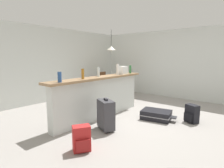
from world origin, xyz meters
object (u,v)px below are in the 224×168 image
(bottle_clear, at_px, (99,72))
(suitcase_flat_black, at_px, (156,115))
(bottle_amber, at_px, (83,74))
(bottle_green, at_px, (130,69))
(suitcase_upright_charcoal, at_px, (106,114))
(grocery_bag, at_px, (123,70))
(bottle_blue, at_px, (60,77))
(dining_chair_far_side, at_px, (100,82))
(dining_table, at_px, (109,80))
(dining_chair_near_partition, at_px, (121,85))
(backpack_red, at_px, (82,139))
(bottle_white, at_px, (118,69))
(backpack_black, at_px, (192,114))
(pendant_lamp, at_px, (111,48))

(bottle_clear, bearing_deg, suitcase_flat_black, -55.66)
(bottle_amber, bearing_deg, bottle_green, -0.86)
(suitcase_upright_charcoal, bearing_deg, grocery_bag, 22.73)
(bottle_blue, xyz_separation_m, dining_chair_far_side, (3.22, 1.99, -0.62))
(bottle_blue, height_order, bottle_clear, bottle_clear)
(grocery_bag, bearing_deg, suitcase_flat_black, -94.55)
(grocery_bag, height_order, dining_table, grocery_bag)
(dining_chair_near_partition, bearing_deg, dining_table, 85.75)
(grocery_bag, xyz_separation_m, backpack_red, (-2.26, -0.85, -0.94))
(bottle_blue, bearing_deg, dining_chair_near_partition, 16.15)
(backpack_red, bearing_deg, bottle_white, 22.79)
(dining_table, distance_m, backpack_red, 4.10)
(backpack_black, height_order, suitcase_upright_charcoal, suitcase_upright_charcoal)
(pendant_lamp, bearing_deg, bottle_amber, -152.10)
(bottle_white, height_order, pendant_lamp, pendant_lamp)
(bottle_amber, distance_m, dining_chair_near_partition, 2.74)
(bottle_amber, bearing_deg, bottle_blue, -174.51)
(dining_chair_near_partition, xyz_separation_m, suitcase_flat_black, (-1.16, -1.96, -0.41))
(grocery_bag, height_order, suitcase_flat_black, grocery_bag)
(bottle_blue, xyz_separation_m, backpack_red, (-0.18, -0.80, -0.93))
(dining_chair_near_partition, xyz_separation_m, backpack_red, (-3.33, -1.71, -0.31))
(bottle_clear, relative_size, pendant_lamp, 0.29)
(bottle_amber, relative_size, dining_chair_far_side, 0.24)
(bottle_amber, bearing_deg, pendant_lamp, 27.90)
(bottle_clear, bearing_deg, dining_chair_near_partition, 21.84)
(bottle_blue, bearing_deg, backpack_black, -37.52)
(bottle_white, bearing_deg, suitcase_upright_charcoal, -153.02)
(dining_chair_near_partition, xyz_separation_m, dining_chair_far_side, (0.07, 1.08, 0.00))
(bottle_clear, xyz_separation_m, suitcase_upright_charcoal, (-0.47, -0.65, -0.82))
(bottle_green, distance_m, backpack_black, 2.05)
(dining_table, height_order, dining_chair_far_side, dining_chair_far_side)
(bottle_amber, xyz_separation_m, backpack_red, (-0.81, -0.86, -0.95))
(suitcase_upright_charcoal, bearing_deg, bottle_amber, 99.22)
(bottle_blue, height_order, suitcase_flat_black, bottle_blue)
(bottle_blue, distance_m, bottle_green, 2.43)
(bottle_clear, height_order, suitcase_flat_black, bottle_clear)
(bottle_clear, distance_m, bottle_white, 0.67)
(bottle_clear, relative_size, dining_table, 0.20)
(bottle_amber, relative_size, bottle_green, 0.97)
(suitcase_upright_charcoal, bearing_deg, backpack_red, -162.86)
(bottle_white, relative_size, dining_chair_near_partition, 0.31)
(bottle_clear, distance_m, dining_chair_far_side, 2.82)
(pendant_lamp, bearing_deg, suitcase_flat_black, -116.88)
(bottle_amber, xyz_separation_m, backpack_black, (1.68, -1.84, -0.95))
(bottle_blue, xyz_separation_m, suitcase_flat_black, (2.00, -1.05, -1.03))
(bottle_white, distance_m, dining_chair_far_side, 2.46)
(bottle_green, bearing_deg, bottle_blue, -179.21)
(grocery_bag, bearing_deg, pendant_lamp, 50.02)
(backpack_black, bearing_deg, suitcase_upright_charcoal, 141.73)
(bottle_white, bearing_deg, dining_table, 47.06)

